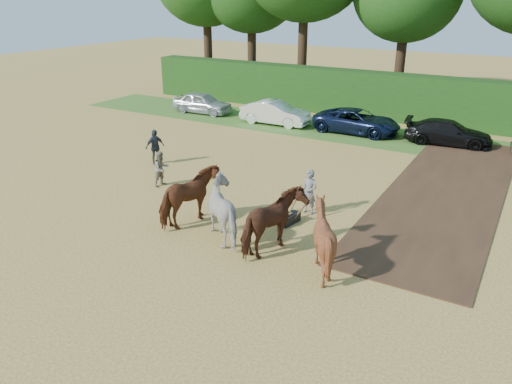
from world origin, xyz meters
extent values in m
plane|color=gold|center=(0.00, 0.00, 0.00)|extent=(120.00, 120.00, 0.00)
cube|color=#472D1C|center=(1.50, 7.00, 0.03)|extent=(4.50, 17.00, 0.05)
cube|color=#38601E|center=(0.00, 14.00, 0.01)|extent=(50.00, 5.00, 0.03)
cube|color=#14380F|center=(0.00, 18.50, 1.50)|extent=(46.00, 1.60, 3.00)
imported|color=tan|center=(-9.46, 1.46, 0.78)|extent=(0.72, 0.85, 1.56)
imported|color=#2A2E38|center=(-11.66, 3.60, 0.86)|extent=(0.72, 1.09, 1.73)
imported|color=brown|center=(-5.98, -1.04, 1.05)|extent=(1.57, 2.65, 2.09)
imported|color=beige|center=(-4.18, -1.23, 1.05)|extent=(2.37, 2.13, 2.09)
imported|color=#522C19|center=(-2.39, -1.41, 1.05)|extent=(1.57, 2.65, 2.09)
imported|color=brown|center=(-0.60, -1.60, 1.05)|extent=(2.02, 2.19, 2.10)
cube|color=black|center=(-2.89, 0.81, 0.17)|extent=(0.51, 0.95, 0.35)
cube|color=brown|center=(-3.00, 0.22, 0.35)|extent=(0.36, 1.39, 0.10)
cylinder|color=brown|center=(-3.00, 1.39, 0.55)|extent=(0.11, 1.02, 0.74)
cylinder|color=brown|center=(-2.57, 1.31, 0.55)|extent=(0.38, 0.98, 0.74)
imported|color=gray|center=(-2.66, 1.99, 0.88)|extent=(0.70, 0.53, 1.75)
imported|color=silver|center=(-16.14, 13.74, 0.72)|extent=(4.33, 1.92, 1.45)
imported|color=white|center=(-10.26, 13.50, 0.74)|extent=(4.53, 1.66, 1.48)
imported|color=#121B38|center=(-5.06, 14.11, 0.71)|extent=(5.12, 2.38, 1.42)
imported|color=black|center=(0.14, 14.32, 0.68)|extent=(4.85, 2.42, 1.35)
cylinder|color=#382616|center=(-21.00, 21.50, 2.93)|extent=(0.70, 0.70, 5.85)
cylinder|color=#382616|center=(-17.00, 22.00, 2.70)|extent=(0.70, 0.70, 5.40)
cylinder|color=#382616|center=(-12.00, 21.00, 3.26)|extent=(0.70, 0.70, 6.53)
cylinder|color=#382616|center=(-5.00, 22.50, 2.59)|extent=(0.70, 0.70, 5.17)
camera|label=1|loc=(4.37, -14.19, 7.97)|focal=35.00mm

